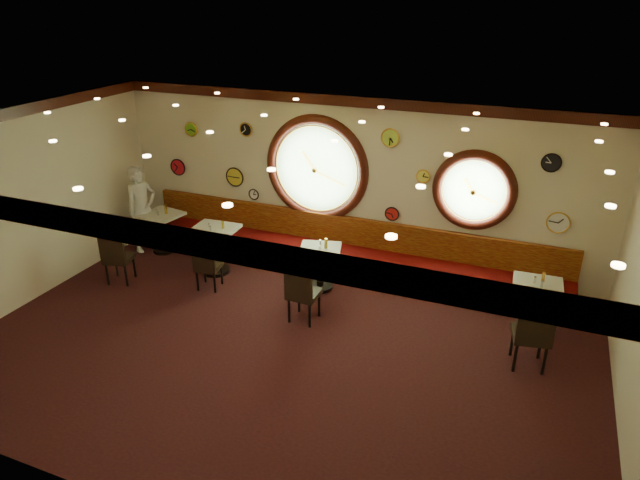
{
  "coord_description": "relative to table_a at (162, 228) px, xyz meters",
  "views": [
    {
      "loc": [
        3.2,
        -6.19,
        4.86
      ],
      "look_at": [
        0.35,
        0.8,
        1.5
      ],
      "focal_mm": 32.0,
      "sensor_mm": 36.0,
      "label": 1
    }
  ],
  "objects": [
    {
      "name": "chair_d",
      "position": [
        7.02,
        -1.33,
        0.16
      ],
      "size": [
        0.57,
        0.57,
        0.72
      ],
      "rotation": [
        0.0,
        0.0,
        0.19
      ],
      "color": "black",
      "rests_on": "floor"
    },
    {
      "name": "wall_clock_7",
      "position": [
        7.16,
        0.71,
        0.95
      ],
      "size": [
        0.34,
        0.03,
        0.34
      ],
      "primitive_type": "cylinder",
      "rotation": [
        1.57,
        0.0,
        0.0
      ],
      "color": "white",
      "rests_on": "wall_back"
    },
    {
      "name": "table_c",
      "position": [
        3.49,
        -0.26,
        -0.02
      ],
      "size": [
        0.86,
        0.86,
        0.76
      ],
      "color": "black",
      "rests_on": "floor"
    },
    {
      "name": "porthole_right_glass",
      "position": [
        5.81,
        0.75,
        1.3
      ],
      "size": [
        1.1,
        0.02,
        1.1
      ],
      "primitive_type": "cylinder",
      "rotation": [
        1.57,
        0.0,
        0.0
      ],
      "color": "#8ABF72",
      "rests_on": "wall_back"
    },
    {
      "name": "wall_clock_1",
      "position": [
        0.01,
        0.71,
        1.05
      ],
      "size": [
        0.32,
        0.03,
        0.32
      ],
      "primitive_type": "cylinder",
      "rotation": [
        1.57,
        0.0,
        0.0
      ],
      "color": "red",
      "rests_on": "wall_back"
    },
    {
      "name": "chair_b",
      "position": [
        1.69,
        -1.04,
        0.05
      ],
      "size": [
        0.47,
        0.47,
        0.6
      ],
      "rotation": [
        0.0,
        0.0,
        0.16
      ],
      "color": "black",
      "rests_on": "floor"
    },
    {
      "name": "wall_clock_6",
      "position": [
        0.41,
        0.71,
        1.85
      ],
      "size": [
        0.26,
        0.03,
        0.26
      ],
      "primitive_type": "cylinder",
      "rotation": [
        1.57,
        0.0,
        0.0
      ],
      "color": "#67AF23",
      "rests_on": "wall_back"
    },
    {
      "name": "floor",
      "position": [
        3.61,
        -2.25,
        -0.5
      ],
      "size": [
        9.0,
        6.0,
        0.0
      ],
      "primitive_type": "cube",
      "color": "black",
      "rests_on": "ground"
    },
    {
      "name": "condiment_c_pepper",
      "position": [
        3.51,
        -0.34,
        0.31
      ],
      "size": [
        0.04,
        0.04,
        0.1
      ],
      "primitive_type": "cylinder",
      "color": "silver",
      "rests_on": "table_c"
    },
    {
      "name": "condiment_a_bottle",
      "position": [
        0.1,
        0.06,
        0.38
      ],
      "size": [
        0.06,
        0.06,
        0.18
      ],
      "primitive_type": "cylinder",
      "color": "gold",
      "rests_on": "table_a"
    },
    {
      "name": "porthole_right_ring",
      "position": [
        5.81,
        0.7,
        1.3
      ],
      "size": [
        1.09,
        0.03,
        1.09
      ],
      "primitive_type": "torus",
      "rotation": [
        1.57,
        0.0,
        0.0
      ],
      "color": "gold",
      "rests_on": "wall_back"
    },
    {
      "name": "wall_left",
      "position": [
        -0.89,
        -2.25,
        1.1
      ],
      "size": [
        0.02,
        6.0,
        3.2
      ],
      "primitive_type": "cube",
      "color": "#ECE4C6",
      "rests_on": "floor"
    },
    {
      "name": "wall_clock_3",
      "position": [
        4.96,
        0.71,
        1.45
      ],
      "size": [
        0.22,
        0.03,
        0.22
      ],
      "primitive_type": "cylinder",
      "rotation": [
        1.57,
        0.0,
        0.0
      ],
      "color": "#FCF454",
      "rests_on": "wall_back"
    },
    {
      "name": "condiment_c_salt",
      "position": [
        3.44,
        -0.15,
        0.32
      ],
      "size": [
        0.04,
        0.04,
        0.11
      ],
      "primitive_type": "cylinder",
      "color": "silver",
      "rests_on": "table_c"
    },
    {
      "name": "wall_clock_2",
      "position": [
        6.91,
        0.71,
        1.9
      ],
      "size": [
        0.28,
        0.03,
        0.28
      ],
      "primitive_type": "cylinder",
      "rotation": [
        1.57,
        0.0,
        0.0
      ],
      "color": "black",
      "rests_on": "wall_back"
    },
    {
      "name": "wall_clock_9",
      "position": [
        1.31,
        0.71,
        1.0
      ],
      "size": [
        0.36,
        0.03,
        0.36
      ],
      "primitive_type": "cylinder",
      "rotation": [
        1.57,
        0.0,
        0.0
      ],
      "color": "yellow",
      "rests_on": "wall_back"
    },
    {
      "name": "molding_back",
      "position": [
        3.61,
        0.7,
        2.61
      ],
      "size": [
        9.0,
        0.1,
        0.18
      ],
      "primitive_type": "cube",
      "color": "#361009",
      "rests_on": "wall_back"
    },
    {
      "name": "condiment_d_pepper",
      "position": [
        7.06,
        -0.34,
        0.34
      ],
      "size": [
        0.04,
        0.04,
        0.1
      ],
      "primitive_type": "cylinder",
      "color": "silver",
      "rests_on": "table_d"
    },
    {
      "name": "table_d",
      "position": [
        7.01,
        -0.25,
        -0.0
      ],
      "size": [
        0.76,
        0.76,
        0.79
      ],
      "color": "black",
      "rests_on": "floor"
    },
    {
      "name": "wall_clock_0",
      "position": [
        4.36,
        0.71,
        2.05
      ],
      "size": [
        0.3,
        0.03,
        0.3
      ],
      "primitive_type": "cylinder",
      "rotation": [
        1.57,
        0.0,
        0.0
      ],
      "color": "#B7E046",
      "rests_on": "wall_back"
    },
    {
      "name": "condiment_d_salt",
      "position": [
        6.95,
        -0.23,
        0.34
      ],
      "size": [
        0.04,
        0.04,
        0.1
      ],
      "primitive_type": "cylinder",
      "color": "silver",
      "rests_on": "table_d"
    },
    {
      "name": "banquette_back",
      "position": [
        3.61,
        0.69,
        0.25
      ],
      "size": [
        8.0,
        0.1,
        0.55
      ],
      "primitive_type": "cube",
      "color": "#660D08",
      "rests_on": "wall_back"
    },
    {
      "name": "condiment_c_bottle",
      "position": [
        3.57,
        -0.19,
        0.35
      ],
      "size": [
        0.06,
        0.06,
        0.18
      ],
      "primitive_type": "cylinder",
      "color": "gold",
      "rests_on": "table_c"
    },
    {
      "name": "banquette_base",
      "position": [
        3.61,
        0.47,
        -0.4
      ],
      "size": [
        8.0,
        0.55,
        0.2
      ],
      "primitive_type": "cube",
      "color": "black",
      "rests_on": "floor"
    },
    {
      "name": "wall_clock_4",
      "position": [
        1.61,
        0.71,
        1.95
      ],
      "size": [
        0.24,
        0.03,
        0.24
      ],
      "primitive_type": "cylinder",
      "rotation": [
        1.57,
        0.0,
        0.0
      ],
      "color": "black",
      "rests_on": "wall_back"
    },
    {
      "name": "porthole_left_ring",
      "position": [
        3.01,
        0.7,
        1.35
      ],
      "size": [
        1.61,
        0.03,
        1.61
      ],
      "primitive_type": "torus",
      "rotation": [
        1.57,
        0.0,
        0.0
      ],
      "color": "gold",
      "rests_on": "wall_back"
    },
    {
      "name": "ceiling",
      "position": [
        3.61,
        -2.25,
        2.7
      ],
      "size": [
        9.0,
        6.0,
        0.02
      ],
      "primitive_type": "cube",
      "color": "gold",
      "rests_on": "wall_back"
    },
    {
      "name": "wall_back",
      "position": [
        3.61,
        0.75,
        1.1
      ],
      "size": [
        9.0,
        0.02,
        3.2
      ],
      "primitive_type": "cube",
      "color": "#ECE4C6",
      "rests_on": "floor"
    },
    {
      "name": "porthole_left_glass",
      "position": [
        3.01,
        0.75,
        1.35
      ],
      "size": [
        1.66,
        0.02,
        1.66
      ],
      "primitive_type": "cylinder",
      "rotation": [
        1.57,
        0.0,
        0.0
      ],
      "color": "#8ABF72",
      "rests_on": "wall_back"
    },
    {
      "name": "table_b",
      "position": [
        1.46,
        -0.41,
        0.05
      ],
      "size": [
        0.83,
        0.83,
        0.87
      ],
      "color": "black",
      "rests_on": "floor"
    },
    {
      "name": "banquette_seat",
      "position": [
        3.61,
        0.47,
        -0.15
      ],
      "size": [
        8.0,
        0.55,
        0.3
      ],
      "primitive_type": "cube",
      "color": "#540707",
      "rests_on": "banquette_base"
    },
    {
      "name": "molding_front",
      "position": [
        3.61,
        -5.2,
        2.61
      ],
      "size": [
        9.0,
        0.1,
        0.18
      ],
      "primitive_type": "cube",
      "color": "#361009",
      "rests_on": "wall_back"
    },
    {
      "name": "chair_c",
      "position": [
        3.63,
        -1.39,
        0.12
      ],
      "size": [
        0.47,
        0.47,
        0.68
      ],
      "rotation": [
        0.0,
        0.0,
        -0.03
      ],
      "color": "black",
      "rests_on": "floor"
    },
    {
      "name": "condiment_d_bottle",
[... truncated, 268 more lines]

